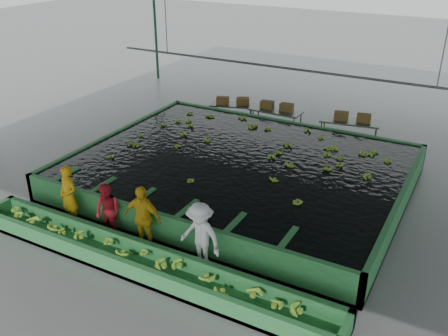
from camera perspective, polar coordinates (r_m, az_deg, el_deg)
The scene contains 21 objects.
ground at distance 14.85m, azimuth -0.93°, elevation -4.22°, with size 80.00×80.00×0.00m, color slate.
shed_roof at distance 13.10m, azimuth -1.09°, elevation 15.13°, with size 20.00×22.00×0.04m, color gray.
shed_posts at distance 13.78m, azimuth -1.00°, elevation 4.85°, with size 20.00×22.00×5.00m, color #184A2A, non-canonical shape.
flotation_tank at distance 15.81m, azimuth 1.74°, elevation -0.43°, with size 10.00×8.00×0.90m, color #2C773B, non-canonical shape.
tank_water at distance 15.63m, azimuth 1.76°, elevation 0.89°, with size 9.70×7.70×0.00m, color black.
sorting_trough at distance 12.21m, azimuth -9.42°, elevation -10.52°, with size 10.00×1.00×0.50m, color #2C773B, non-canonical shape.
cableway_rail at distance 17.95m, azimuth 7.04°, elevation 11.27°, with size 0.08×0.08×14.00m, color #59605B.
rail_hanger_left at distance 20.08m, azimuth -6.63°, elevation 15.73°, with size 0.04×0.04×2.00m, color #59605B.
rail_hanger_right at distance 16.60m, azimuth 23.75°, elevation 11.74°, with size 0.04×0.04×2.00m, color #59605B.
worker_a at distance 14.17m, azimuth -17.31°, elevation -3.06°, with size 0.63×0.41×1.72m, color orange.
worker_b at distance 13.37m, azimuth -13.16°, elevation -4.83°, with size 0.74×0.57×1.52m, color red.
worker_c at distance 12.66m, azimuth -9.31°, elevation -5.65°, with size 1.04×0.43×1.77m, color gold.
worker_d at distance 11.83m, azimuth -2.74°, elevation -7.81°, with size 1.13×0.65×1.74m, color white.
packing_table_left at distance 21.03m, azimuth 0.99°, elevation 6.24°, with size 1.84×0.73×0.84m, color #59605B, non-canonical shape.
packing_table_mid at distance 20.10m, azimuth 5.87°, elevation 5.34°, with size 2.08×0.83×0.95m, color #59605B, non-canonical shape.
packing_table_right at distance 19.33m, azimuth 14.05°, elevation 3.92°, with size 2.17×0.87×0.99m, color #59605B, non-canonical shape.
box_stack_left at distance 20.85m, azimuth 1.00°, elevation 7.28°, with size 1.36×0.38×0.29m, color brown, non-canonical shape.
box_stack_mid at distance 20.01m, azimuth 6.03°, elevation 6.69°, with size 1.31×0.36×0.28m, color brown, non-canonical shape.
box_stack_right at distance 19.17m, azimuth 14.43°, elevation 5.28°, with size 1.33×0.37×0.29m, color brown, non-canonical shape.
floating_bananas at distance 16.29m, azimuth 3.04°, elevation 1.92°, with size 9.04×6.16×0.12m, color #75AD2B, non-canonical shape.
trough_bananas at distance 12.13m, azimuth -9.47°, elevation -9.94°, with size 8.95×0.60×0.12m, color #75AD2B, non-canonical shape.
Camera 1 is at (6.38, -11.20, 7.37)m, focal length 40.00 mm.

